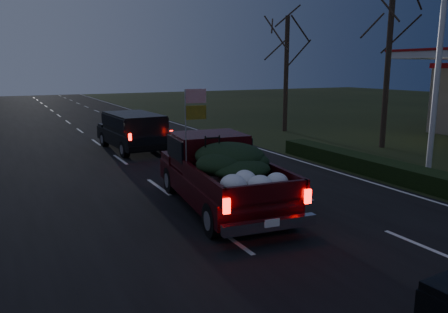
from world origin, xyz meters
name	(u,v)px	position (x,y,z in m)	size (l,w,h in m)	color
ground	(229,238)	(0.00, 0.00, 0.00)	(120.00, 120.00, 0.00)	black
road_asphalt	(229,238)	(0.00, 0.00, 0.01)	(14.00, 120.00, 0.02)	black
hedge_row	(375,167)	(7.80, 3.00, 0.30)	(1.00, 10.00, 0.60)	black
light_pole	(442,22)	(9.50, 2.00, 5.48)	(0.50, 0.90, 9.16)	silver
bare_tree_mid	(391,16)	(12.50, 7.00, 6.35)	(3.60, 3.60, 8.50)	black
bare_tree_far	(287,46)	(11.50, 14.00, 5.23)	(3.60, 3.60, 7.00)	black
pickup_truck	(221,169)	(0.90, 2.20, 1.13)	(2.83, 5.96, 3.02)	#34070B
lead_suv	(133,128)	(1.17, 11.93, 1.10)	(2.36, 5.16, 1.46)	black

